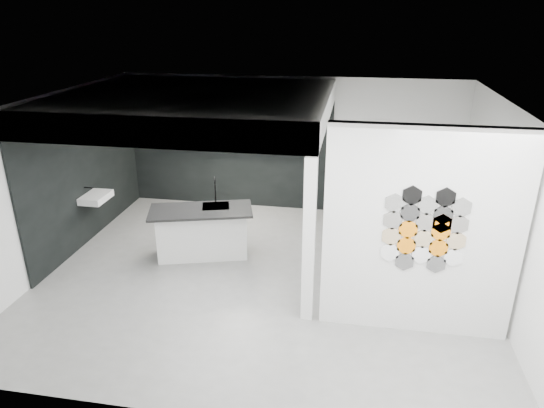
{
  "coord_description": "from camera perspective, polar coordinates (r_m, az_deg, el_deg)",
  "views": [
    {
      "loc": [
        1.31,
        -6.74,
        4.05
      ],
      "look_at": [
        0.1,
        0.3,
        1.15
      ],
      "focal_mm": 32.0,
      "sensor_mm": 36.0,
      "label": 1
    }
  ],
  "objects": [
    {
      "name": "stockpot",
      "position": [
        10.61,
        -10.73,
        7.27
      ],
      "size": [
        0.25,
        0.25,
        0.17
      ],
      "primitive_type": "cylinder",
      "rotation": [
        0.0,
        0.0,
        -0.21
      ],
      "color": "black",
      "rests_on": "display_shelf"
    },
    {
      "name": "hex_tile_cluster",
      "position": [
        6.27,
        17.57,
        -2.95
      ],
      "size": [
        1.04,
        0.02,
        1.16
      ],
      "color": "white",
      "rests_on": "partition_panel"
    },
    {
      "name": "fascia_beam",
      "position": [
        6.55,
        -14.16,
        8.19
      ],
      "size": [
        4.4,
        0.16,
        0.4
      ],
      "primitive_type": "cube",
      "color": "silver",
      "rests_on": "corner_column"
    },
    {
      "name": "glass_bowl",
      "position": [
        10.04,
        2.79,
        6.59
      ],
      "size": [
        0.19,
        0.19,
        0.1
      ],
      "primitive_type": "cylinder",
      "rotation": [
        0.0,
        0.0,
        0.43
      ],
      "color": "gray",
      "rests_on": "display_shelf"
    },
    {
      "name": "bottle_dark",
      "position": [
        10.32,
        -5.77,
        7.12
      ],
      "size": [
        0.07,
        0.07,
        0.16
      ],
      "primitive_type": "cylinder",
      "rotation": [
        0.0,
        0.0,
        -0.23
      ],
      "color": "black",
      "rests_on": "display_shelf"
    },
    {
      "name": "partition_panel",
      "position": [
        6.39,
        17.08,
        -3.47
      ],
      "size": [
        2.45,
        0.15,
        2.8
      ],
      "primitive_type": "cube",
      "color": "silver",
      "rests_on": "floor"
    },
    {
      "name": "glass_vase",
      "position": [
        10.03,
        2.79,
        6.71
      ],
      "size": [
        0.13,
        0.13,
        0.14
      ],
      "primitive_type": "cylinder",
      "rotation": [
        0.0,
        0.0,
        -0.38
      ],
      "color": "gray",
      "rests_on": "display_shelf"
    },
    {
      "name": "wall_basin",
      "position": [
        9.37,
        -20.01,
        0.74
      ],
      "size": [
        0.4,
        0.6,
        0.12
      ],
      "primitive_type": "cube",
      "color": "silver",
      "rests_on": "bay_clad_left"
    },
    {
      "name": "bay_clad_left",
      "position": [
        9.54,
        -20.9,
        3.07
      ],
      "size": [
        0.04,
        4.0,
        2.35
      ],
      "primitive_type": "cube",
      "color": "black",
      "rests_on": "floor"
    },
    {
      "name": "display_shelf",
      "position": [
        10.3,
        -4.73,
        6.54
      ],
      "size": [
        3.0,
        0.15,
        0.04
      ],
      "primitive_type": "cube",
      "color": "black",
      "rests_on": "bay_clad_back"
    },
    {
      "name": "corner_column",
      "position": [
        6.44,
        4.36,
        -4.5
      ],
      "size": [
        0.16,
        0.16,
        2.35
      ],
      "primitive_type": "cube",
      "color": "silver",
      "rests_on": "floor"
    },
    {
      "name": "utensil_cup",
      "position": [
        10.59,
        -10.3,
        7.05
      ],
      "size": [
        0.08,
        0.08,
        0.09
      ],
      "primitive_type": "cylinder",
      "rotation": [
        0.0,
        0.0,
        0.18
      ],
      "color": "black",
      "rests_on": "display_shelf"
    },
    {
      "name": "kitchen_island",
      "position": [
        8.47,
        -8.21,
        -3.2
      ],
      "size": [
        1.86,
        1.2,
        1.38
      ],
      "rotation": [
        0.0,
        0.0,
        0.28
      ],
      "color": "silver",
      "rests_on": "floor"
    },
    {
      "name": "floor",
      "position": [
        7.98,
        -1.09,
        -8.47
      ],
      "size": [
        7.0,
        6.0,
        0.01
      ],
      "primitive_type": "cube",
      "color": "slate"
    },
    {
      "name": "bulkhead",
      "position": [
        8.31,
        -8.91,
        11.43
      ],
      "size": [
        4.4,
        4.0,
        0.4
      ],
      "primitive_type": "cube",
      "color": "silver",
      "rests_on": "corner_column"
    },
    {
      "name": "kettle",
      "position": [
        10.05,
        2.05,
        6.72
      ],
      "size": [
        0.2,
        0.2,
        0.14
      ],
      "primitive_type": "ellipsoid",
      "rotation": [
        0.0,
        0.0,
        0.25
      ],
      "color": "black",
      "rests_on": "display_shelf"
    },
    {
      "name": "bay_clad_back",
      "position": [
        10.46,
        -5.11,
        6.05
      ],
      "size": [
        4.4,
        0.04,
        2.35
      ],
      "primitive_type": "cube",
      "color": "black",
      "rests_on": "floor"
    }
  ]
}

